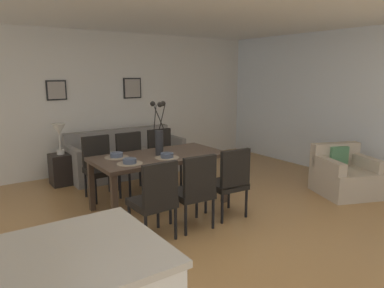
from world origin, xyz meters
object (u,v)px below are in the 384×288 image
dining_chair_mid_right (163,154)px  bowl_near_left (130,161)px  dining_chair_mid_left (230,180)px  framed_picture_left (56,90)px  dining_chair_near_right (100,164)px  bowl_near_right (117,154)px  table_lamp (59,132)px  armchair (344,176)px  dining_chair_far_right (132,159)px  dining_chair_far_left (195,188)px  side_table (62,169)px  centerpiece_vase (159,135)px  dining_table (160,160)px  sofa (126,159)px  framed_picture_center (132,88)px  dining_chair_near_left (155,197)px  bowl_far_left (167,155)px

dining_chair_mid_right → bowl_near_left: size_ratio=5.41×
dining_chair_mid_left → framed_picture_left: framed_picture_left is taller
dining_chair_near_right → framed_picture_left: (-0.18, 1.44, 1.04)m
bowl_near_right → table_lamp: size_ratio=0.33×
bowl_near_right → armchair: bowl_near_right is taller
dining_chair_mid_left → dining_chair_near_right: bearing=122.0°
dining_chair_far_right → framed_picture_left: bearing=116.2°
dining_chair_far_left → framed_picture_left: 3.42m
side_table → framed_picture_left: bearing=75.0°
armchair → bowl_near_left: bearing=163.1°
bowl_near_right → side_table: size_ratio=0.33×
dining_chair_mid_left → centerpiece_vase: centerpiece_vase is taller
bowl_near_left → bowl_near_right: 0.41m
dining_chair_near_right → bowl_near_right: size_ratio=5.41×
dining_chair_mid_right → bowl_near_left: (-1.10, -1.09, 0.27)m
dining_table → dining_chair_far_right: 0.87m
dining_chair_far_right → table_lamp: bearing=131.3°
bowl_near_left → sofa: 2.25m
dining_table → dining_chair_mid_left: (0.54, -0.86, -0.15)m
table_lamp → dining_chair_far_right: bearing=-48.7°
framed_picture_center → framed_picture_left: bearing=180.0°
dining_table → dining_chair_mid_left: 1.02m
centerpiece_vase → side_table: (-0.85, 1.81, -0.76)m
dining_chair_near_left → dining_chair_far_right: bearing=72.3°
dining_table → dining_chair_far_left: size_ratio=1.96×
dining_chair_mid_left → dining_chair_mid_right: bearing=89.1°
dining_chair_mid_right → framed_picture_left: (-1.28, 1.42, 1.04)m
dining_chair_near_right → dining_chair_mid_right: (1.10, 0.02, 0.00)m
dining_chair_far_right → armchair: dining_chair_far_right is taller
bowl_near_right → armchair: bearing=-23.5°
dining_chair_mid_right → centerpiece_vase: (-0.56, -0.88, 0.51)m
dining_chair_mid_left → centerpiece_vase: (-0.53, 0.86, 0.51)m
framed_picture_center → dining_chair_mid_right: bearing=-96.4°
bowl_far_left → framed_picture_center: framed_picture_center is taller
dining_chair_near_right → framed_picture_left: framed_picture_left is taller
dining_chair_near_right → dining_chair_near_left: bearing=-90.8°
table_lamp → framed_picture_center: bearing=17.2°
dining_chair_mid_right → bowl_near_left: 1.57m
centerpiece_vase → framed_picture_center: bearing=72.6°
dining_chair_mid_left → side_table: size_ratio=1.77×
bowl_near_right → armchair: 3.47m
centerpiece_vase → bowl_near_left: size_ratio=4.32×
dining_chair_far_right → bowl_far_left: size_ratio=5.41×
dining_chair_near_right → table_lamp: bearing=108.2°
dining_chair_near_left → dining_chair_far_right: (0.55, 1.74, 0.00)m
dining_table → dining_chair_near_left: dining_chair_near_left is taller
dining_table → dining_chair_far_left: (-0.03, -0.88, -0.15)m
dining_chair_far_left → armchair: dining_chair_far_left is taller
dining_chair_mid_left → sofa: (-0.22, 2.68, -0.23)m
dining_chair_near_right → framed_picture_center: (1.26, 1.44, 1.04)m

